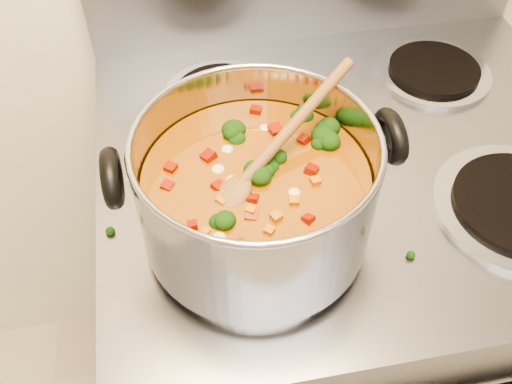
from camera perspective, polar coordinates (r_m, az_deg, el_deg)
electric_range at (r=1.25m, az=7.25°, el=-10.73°), size 0.79×0.71×1.08m
stockpot at (r=0.70m, az=-0.01°, el=0.02°), size 0.35×0.29×0.17m
wooden_spoon at (r=0.67m, az=0.65°, el=3.22°), size 0.22×0.17×0.10m
cooktop_crumbs at (r=0.71m, az=-4.92°, el=-11.06°), size 0.21×0.18×0.01m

